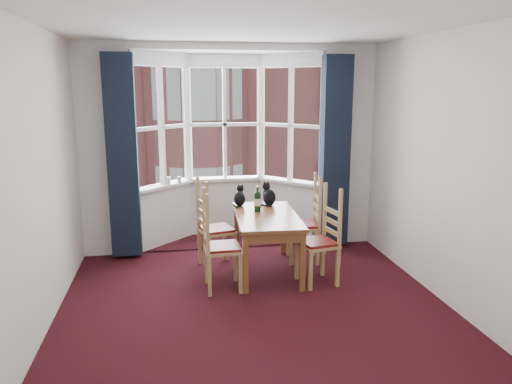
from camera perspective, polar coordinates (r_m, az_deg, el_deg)
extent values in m
plane|color=black|center=(5.07, 0.39, -14.27)|extent=(4.50, 4.50, 0.00)
plane|color=white|center=(4.57, 0.44, 19.00)|extent=(4.50, 4.50, 0.00)
plane|color=silver|center=(4.71, -24.32, 0.59)|extent=(0.00, 4.50, 4.50)
plane|color=silver|center=(5.34, 22.07, 2.04)|extent=(0.00, 4.50, 4.50)
plane|color=silver|center=(2.51, 9.53, -7.96)|extent=(4.00, 0.00, 4.00)
cube|color=silver|center=(6.83, -16.83, 4.43)|extent=(0.70, 0.12, 2.80)
cube|color=silver|center=(7.20, 10.30, 5.13)|extent=(0.70, 0.12, 2.80)
cube|color=black|center=(6.63, -15.02, 3.89)|extent=(0.38, 0.22, 2.60)
cube|color=black|center=(6.96, 9.00, 4.53)|extent=(0.38, 0.22, 2.60)
cube|color=brown|center=(6.03, 1.22, -2.79)|extent=(0.81, 1.41, 0.04)
cube|color=brown|center=(5.50, -1.21, -8.22)|extent=(0.06, 0.06, 0.68)
cube|color=brown|center=(6.70, -2.23, -4.46)|extent=(0.06, 0.06, 0.68)
cube|color=brown|center=(5.59, 5.34, -7.93)|extent=(0.06, 0.06, 0.68)
cube|color=brown|center=(6.78, 3.14, -4.28)|extent=(0.06, 0.06, 0.68)
cube|color=tan|center=(5.59, -3.83, -6.38)|extent=(0.41, 0.43, 0.06)
cube|color=#611410|center=(5.59, -3.83, -6.24)|extent=(0.37, 0.39, 0.03)
cube|color=tan|center=(6.27, -4.50, -4.34)|extent=(0.49, 0.51, 0.06)
cube|color=#611410|center=(6.26, -4.50, -4.21)|extent=(0.44, 0.46, 0.03)
cube|color=tan|center=(5.78, 7.03, -5.83)|extent=(0.47, 0.49, 0.06)
cube|color=#611410|center=(5.78, 7.04, -5.69)|extent=(0.42, 0.44, 0.03)
cube|color=tan|center=(6.49, 5.39, -3.78)|extent=(0.44, 0.46, 0.06)
cube|color=#611410|center=(6.49, 5.39, -3.65)|extent=(0.40, 0.42, 0.03)
ellipsoid|color=black|center=(6.44, -1.88, -0.80)|extent=(0.19, 0.23, 0.19)
sphere|color=black|center=(6.48, -1.81, 0.40)|extent=(0.11, 0.11, 0.09)
cone|color=black|center=(6.47, -2.04, 0.80)|extent=(0.04, 0.04, 0.04)
cone|color=black|center=(6.47, -1.59, 0.79)|extent=(0.04, 0.04, 0.04)
ellipsoid|color=black|center=(6.47, 1.54, -0.64)|extent=(0.23, 0.26, 0.21)
sphere|color=black|center=(6.51, 1.18, 0.65)|extent=(0.13, 0.13, 0.10)
cone|color=black|center=(6.48, 0.98, 1.06)|extent=(0.05, 0.05, 0.05)
cone|color=black|center=(6.51, 1.40, 1.11)|extent=(0.05, 0.05, 0.05)
cylinder|color=black|center=(6.15, 0.17, -1.19)|extent=(0.08, 0.08, 0.23)
sphere|color=black|center=(6.12, 0.17, -0.19)|extent=(0.07, 0.07, 0.07)
cylinder|color=black|center=(6.11, 0.17, 0.21)|extent=(0.03, 0.03, 0.10)
cylinder|color=gold|center=(6.11, 0.17, 0.62)|extent=(0.03, 0.03, 0.02)
cylinder|color=silver|center=(6.15, 0.17, -1.14)|extent=(0.08, 0.08, 0.09)
cylinder|color=white|center=(7.19, -9.97, 1.30)|extent=(0.06, 0.06, 0.11)
cylinder|color=white|center=(7.22, -8.76, 1.36)|extent=(0.06, 0.06, 0.10)
plane|color=#333335|center=(37.64, -8.22, -0.65)|extent=(80.00, 80.00, 0.00)
cube|color=#9F5652|center=(18.78, -7.29, 8.21)|extent=(18.00, 6.00, 14.00)
cylinder|color=#9F5652|center=(15.79, -6.80, 7.50)|extent=(3.20, 3.20, 14.00)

